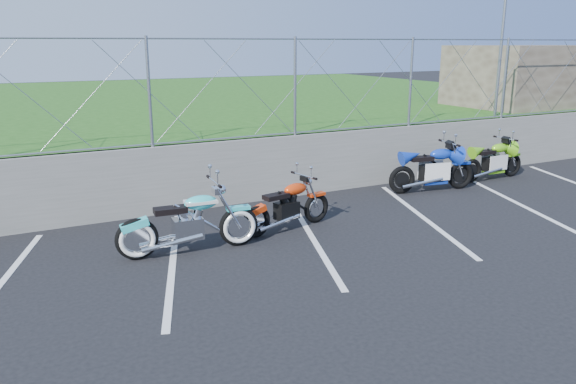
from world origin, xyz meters
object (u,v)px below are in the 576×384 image
sportbike_green (494,162)px  sportbike_blue (433,171)px  cruiser_turquoise (191,225)px  naked_orange (289,207)px

sportbike_green → sportbike_blue: 2.06m
sportbike_blue → cruiser_turquoise: bearing=-158.6°
naked_orange → sportbike_blue: size_ratio=0.90×
naked_orange → sportbike_green: bearing=-0.6°
cruiser_turquoise → naked_orange: 1.88m
sportbike_green → naked_orange: bearing=-169.8°
naked_orange → sportbike_green: 6.18m
sportbike_green → cruiser_turquoise: bearing=-170.1°
naked_orange → sportbike_green: size_ratio=0.99×
sportbike_green → sportbike_blue: (-2.04, -0.20, 0.04)m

